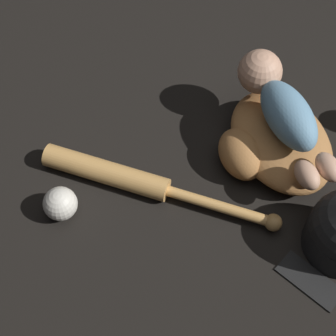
# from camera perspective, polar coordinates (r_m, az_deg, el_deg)

# --- Properties ---
(ground_plane) EXTENTS (6.00, 6.00, 0.00)m
(ground_plane) POSITION_cam_1_polar(r_m,az_deg,el_deg) (1.29, 11.26, -0.25)
(ground_plane) COLOR black
(baseball_glove) EXTENTS (0.30, 0.26, 0.09)m
(baseball_glove) POSITION_cam_1_polar(r_m,az_deg,el_deg) (1.28, 10.74, 2.52)
(baseball_glove) COLOR #A8703D
(baseball_glove) RESTS_ON ground
(baby_figure) EXTENTS (0.35, 0.10, 0.10)m
(baby_figure) POSITION_cam_1_polar(r_m,az_deg,el_deg) (1.22, 11.41, 6.29)
(baby_figure) COLOR #6693B2
(baby_figure) RESTS_ON baseball_glove
(baseball_bat) EXTENTS (0.39, 0.42, 0.05)m
(baseball_bat) POSITION_cam_1_polar(r_m,az_deg,el_deg) (1.23, -3.93, -1.16)
(baseball_bat) COLOR tan
(baseball_bat) RESTS_ON ground
(baseball) EXTENTS (0.07, 0.07, 0.07)m
(baseball) POSITION_cam_1_polar(r_m,az_deg,el_deg) (1.20, -10.89, -3.58)
(baseball) COLOR silver
(baseball) RESTS_ON ground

